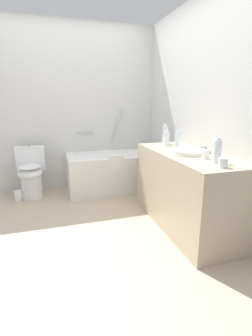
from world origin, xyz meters
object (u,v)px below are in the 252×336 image
Objects in this scene: water_bottle_1 at (167,139)px; drinking_glass_2 at (223,163)px; toilet_paper_roll at (19,195)px; sink_basin at (188,152)px; water_bottle_3 at (177,140)px; sink_faucet at (205,150)px; water_bottle_2 at (217,151)px; toilet at (31,174)px; water_bottle_0 at (165,134)px; bathtub at (115,171)px; drinking_glass_0 at (206,155)px; drinking_glass_1 at (166,141)px.

water_bottle_1 is 1.04m from drinking_glass_2.
toilet_paper_roll is at bearing 153.90° from water_bottle_1.
sink_basin is 1.71× the size of water_bottle_3.
toilet_paper_roll is (-2.04, 1.35, -0.78)m from sink_faucet.
sink_basin is 1.56× the size of water_bottle_2.
water_bottle_1 is 0.99× the size of water_bottle_3.
sink_basin reaches higher than toilet.
water_bottle_0 reaches higher than water_bottle_3.
toilet is at bearing 132.50° from water_bottle_2.
bathtub reaches higher than sink_faucet.
toilet is at bearing 17.28° from toilet_paper_roll.
water_bottle_2 is at bearing -75.99° from bathtub.
drinking_glass_0 is (0.00, -0.56, -0.05)m from water_bottle_3.
sink_basin is 0.66m from water_bottle_0.
drinking_glass_1 is at bearing -101.29° from water_bottle_0.
water_bottle_1 is (-0.01, 0.46, 0.07)m from sink_basin.
water_bottle_1 reaches higher than sink_basin.
water_bottle_2 is at bearing -86.93° from water_bottle_1.
water_bottle_2 is (0.45, -1.82, 0.62)m from bathtub.
water_bottle_3 reaches higher than drinking_glass_0.
sink_faucet is 0.52m from water_bottle_1.
sink_basin is at bearing -73.24° from bathtub.
sink_basin is 0.57m from drinking_glass_2.
sink_basin is 4.42× the size of drinking_glass_2.
sink_faucet is at bearing 55.37° from toilet.
drinking_glass_0 is at bearing 89.69° from water_bottle_2.
drinking_glass_2 is at bearing -92.45° from drinking_glass_1.
drinking_glass_1 reaches higher than drinking_glass_2.
water_bottle_3 is 0.27m from drinking_glass_1.
drinking_glass_1 is (-0.00, 0.83, 0.00)m from drinking_glass_0.
water_bottle_0 is 1.23m from drinking_glass_2.
water_bottle_0 is at bearing 86.96° from drinking_glass_2.
water_bottle_2 is (0.05, -0.89, 0.01)m from water_bottle_1.
water_bottle_3 is 2.50× the size of drinking_glass_0.
sink_basin is 4.26× the size of drinking_glass_0.
water_bottle_0 reaches higher than drinking_glass_1.
sink_basin is at bearing 180.00° from sink_faucet.
sink_basin is 2.49× the size of toilet_paper_roll.
water_bottle_0 is at bearing 103.47° from sink_faucet.
water_bottle_1 is 0.90× the size of water_bottle_2.
bathtub is 1.33m from water_bottle_3.
sink_faucet is at bearing -33.62° from toilet_paper_roll.
drinking_glass_2 reaches higher than toilet.
drinking_glass_1 is (-0.17, 0.57, 0.01)m from sink_faucet.
water_bottle_1 is 0.13m from drinking_glass_1.
bathtub is 9.43× the size of sink_faucet.
sink_basin is 0.26m from drinking_glass_0.
toilet is 9.37× the size of drinking_glass_2.
drinking_glass_1 reaches higher than drinking_glass_0.
sink_faucet is at bearing -64.71° from water_bottle_1.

